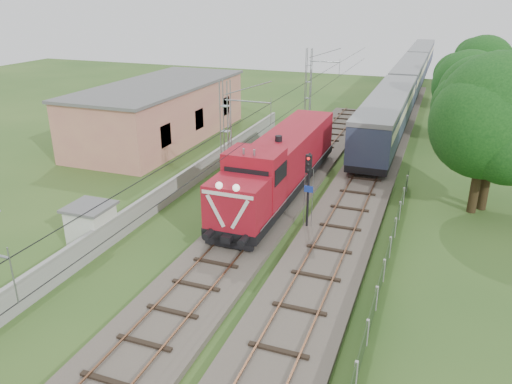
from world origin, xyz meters
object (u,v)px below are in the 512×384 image
at_px(locomotive, 280,164).
at_px(relay_hut, 92,225).
at_px(signal_post, 308,179).
at_px(coach_rake, 410,75).

height_order(locomotive, relay_hut, locomotive).
bearing_deg(signal_post, coach_rake, 87.62).
height_order(signal_post, relay_hut, signal_post).
distance_m(coach_rake, relay_hut, 52.69).
height_order(coach_rake, relay_hut, coach_rake).
xyz_separation_m(locomotive, coach_rake, (5.00, 40.81, 0.34)).
xyz_separation_m(locomotive, relay_hut, (-7.40, -10.38, -1.13)).
relative_size(locomotive, relay_hut, 7.59).
bearing_deg(signal_post, relay_hut, -151.17).
distance_m(coach_rake, signal_post, 45.44).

